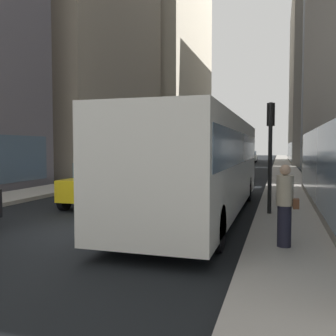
{
  "coord_description": "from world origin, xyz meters",
  "views": [
    {
      "loc": [
        5.17,
        -8.41,
        2.19
      ],
      "look_at": [
        1.12,
        5.06,
        1.4
      ],
      "focal_mm": 39.62,
      "sensor_mm": 36.0,
      "label": 1
    }
  ],
  "objects_px": {
    "pedestrian_with_handbag": "(285,205)",
    "traffic_light_near": "(270,139)",
    "transit_bus": "(203,160)",
    "dalmatian_dog": "(99,216)",
    "car_grey_wagon": "(221,166)",
    "car_yellow_taxi": "(108,182)",
    "car_blue_hatchback": "(162,166)",
    "car_white_van": "(250,157)"
  },
  "relations": [
    {
      "from": "pedestrian_with_handbag",
      "to": "traffic_light_near",
      "type": "height_order",
      "value": "traffic_light_near"
    },
    {
      "from": "transit_bus",
      "to": "dalmatian_dog",
      "type": "xyz_separation_m",
      "value": [
        -1.79,
        -3.77,
        -1.26
      ]
    },
    {
      "from": "car_grey_wagon",
      "to": "pedestrian_with_handbag",
      "type": "relative_size",
      "value": 2.57
    },
    {
      "from": "car_yellow_taxi",
      "to": "dalmatian_dog",
      "type": "distance_m",
      "value": 5.48
    },
    {
      "from": "transit_bus",
      "to": "car_grey_wagon",
      "type": "height_order",
      "value": "transit_bus"
    },
    {
      "from": "car_yellow_taxi",
      "to": "car_blue_hatchback",
      "type": "bearing_deg",
      "value": 97.59
    },
    {
      "from": "car_grey_wagon",
      "to": "car_white_van",
      "type": "height_order",
      "value": "same"
    },
    {
      "from": "car_grey_wagon",
      "to": "car_white_van",
      "type": "xyz_separation_m",
      "value": [
        -0.0,
        27.34,
        -0.0
      ]
    },
    {
      "from": "pedestrian_with_handbag",
      "to": "car_grey_wagon",
      "type": "bearing_deg",
      "value": 102.42
    },
    {
      "from": "car_grey_wagon",
      "to": "car_yellow_taxi",
      "type": "bearing_deg",
      "value": -100.1
    },
    {
      "from": "car_white_van",
      "to": "dalmatian_dog",
      "type": "distance_m",
      "value": 45.81
    },
    {
      "from": "car_grey_wagon",
      "to": "dalmatian_dog",
      "type": "distance_m",
      "value": 18.48
    },
    {
      "from": "transit_bus",
      "to": "pedestrian_with_handbag",
      "type": "relative_size",
      "value": 6.82
    },
    {
      "from": "transit_bus",
      "to": "car_grey_wagon",
      "type": "xyz_separation_m",
      "value": [
        -1.6,
        14.7,
        -0.95
      ]
    },
    {
      "from": "dalmatian_dog",
      "to": "traffic_light_near",
      "type": "xyz_separation_m",
      "value": [
        3.89,
        3.83,
        1.92
      ]
    },
    {
      "from": "car_grey_wagon",
      "to": "pedestrian_with_handbag",
      "type": "distance_m",
      "value": 19.07
    },
    {
      "from": "car_blue_hatchback",
      "to": "pedestrian_with_handbag",
      "type": "bearing_deg",
      "value": -64.73
    },
    {
      "from": "car_blue_hatchback",
      "to": "traffic_light_near",
      "type": "height_order",
      "value": "traffic_light_near"
    },
    {
      "from": "transit_bus",
      "to": "pedestrian_with_handbag",
      "type": "distance_m",
      "value": 4.71
    },
    {
      "from": "car_white_van",
      "to": "pedestrian_with_handbag",
      "type": "height_order",
      "value": "pedestrian_with_handbag"
    },
    {
      "from": "car_grey_wagon",
      "to": "transit_bus",
      "type": "bearing_deg",
      "value": -83.79
    },
    {
      "from": "transit_bus",
      "to": "car_white_van",
      "type": "xyz_separation_m",
      "value": [
        -1.6,
        42.04,
        -0.96
      ]
    },
    {
      "from": "car_yellow_taxi",
      "to": "traffic_light_near",
      "type": "height_order",
      "value": "traffic_light_near"
    },
    {
      "from": "car_blue_hatchback",
      "to": "car_yellow_taxi",
      "type": "xyz_separation_m",
      "value": [
        1.6,
        -12.01,
        0.0
      ]
    },
    {
      "from": "car_yellow_taxi",
      "to": "transit_bus",
      "type": "bearing_deg",
      "value": -17.11
    },
    {
      "from": "car_white_van",
      "to": "traffic_light_near",
      "type": "relative_size",
      "value": 1.22
    },
    {
      "from": "transit_bus",
      "to": "car_yellow_taxi",
      "type": "bearing_deg",
      "value": 162.89
    },
    {
      "from": "car_white_van",
      "to": "traffic_light_near",
      "type": "bearing_deg",
      "value": -84.96
    },
    {
      "from": "car_grey_wagon",
      "to": "traffic_light_near",
      "type": "xyz_separation_m",
      "value": [
        3.7,
        -14.64,
        1.61
      ]
    },
    {
      "from": "car_white_van",
      "to": "pedestrian_with_handbag",
      "type": "bearing_deg",
      "value": -84.9
    },
    {
      "from": "car_grey_wagon",
      "to": "dalmatian_dog",
      "type": "relative_size",
      "value": 4.51
    },
    {
      "from": "dalmatian_dog",
      "to": "transit_bus",
      "type": "bearing_deg",
      "value": 64.58
    },
    {
      "from": "car_grey_wagon",
      "to": "car_blue_hatchback",
      "type": "bearing_deg",
      "value": -159.9
    },
    {
      "from": "car_blue_hatchback",
      "to": "pedestrian_with_handbag",
      "type": "relative_size",
      "value": 2.56
    },
    {
      "from": "transit_bus",
      "to": "pedestrian_with_handbag",
      "type": "bearing_deg",
      "value": -57.47
    },
    {
      "from": "transit_bus",
      "to": "car_yellow_taxi",
      "type": "xyz_separation_m",
      "value": [
        -4.0,
        1.23,
        -0.95
      ]
    },
    {
      "from": "traffic_light_near",
      "to": "car_white_van",
      "type": "bearing_deg",
      "value": 95.04
    },
    {
      "from": "car_white_van",
      "to": "transit_bus",
      "type": "bearing_deg",
      "value": -87.82
    },
    {
      "from": "car_blue_hatchback",
      "to": "dalmatian_dog",
      "type": "relative_size",
      "value": 4.5
    },
    {
      "from": "dalmatian_dog",
      "to": "pedestrian_with_handbag",
      "type": "xyz_separation_m",
      "value": [
        4.29,
        -0.15,
        0.5
      ]
    },
    {
      "from": "transit_bus",
      "to": "traffic_light_near",
      "type": "relative_size",
      "value": 3.39
    },
    {
      "from": "car_blue_hatchback",
      "to": "dalmatian_dog",
      "type": "bearing_deg",
      "value": -77.38
    }
  ]
}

